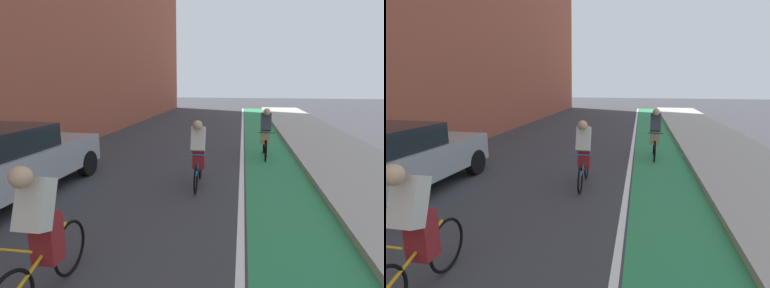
# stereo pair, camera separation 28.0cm
# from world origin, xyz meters

# --- Properties ---
(ground_plane) EXTENTS (75.23, 75.23, 0.00)m
(ground_plane) POSITION_xyz_m (0.00, 13.10, 0.00)
(ground_plane) COLOR #38383D
(bike_lane_paint) EXTENTS (1.60, 34.20, 0.00)m
(bike_lane_paint) POSITION_xyz_m (3.01, 15.10, 0.00)
(bike_lane_paint) COLOR #2D8451
(bike_lane_paint) RESTS_ON ground
(lane_divider_stripe) EXTENTS (0.12, 34.20, 0.00)m
(lane_divider_stripe) POSITION_xyz_m (2.11, 15.10, 0.00)
(lane_divider_stripe) COLOR white
(lane_divider_stripe) RESTS_ON ground
(sidewalk_right) EXTENTS (3.07, 34.20, 0.14)m
(sidewalk_right) POSITION_xyz_m (5.35, 15.10, 0.07)
(sidewalk_right) COLOR #A8A59E
(sidewalk_right) RESTS_ON ground
(parked_sedan_silver) EXTENTS (1.97, 4.50, 1.53)m
(parked_sedan_silver) POSITION_xyz_m (-2.76, 9.37, 0.79)
(parked_sedan_silver) COLOR #9EA0A8
(parked_sedan_silver) RESTS_ON ground
(cyclist_mid) EXTENTS (0.48, 1.75, 1.63)m
(cyclist_mid) POSITION_xyz_m (-0.03, 6.71, 0.81)
(cyclist_mid) COLOR black
(cyclist_mid) RESTS_ON ground
(cyclist_trailing) EXTENTS (0.48, 1.66, 1.58)m
(cyclist_trailing) POSITION_xyz_m (1.09, 10.81, 0.84)
(cyclist_trailing) COLOR black
(cyclist_trailing) RESTS_ON ground
(cyclist_far) EXTENTS (0.48, 1.72, 1.61)m
(cyclist_far) POSITION_xyz_m (2.84, 13.88, 0.85)
(cyclist_far) COLOR black
(cyclist_far) RESTS_ON ground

